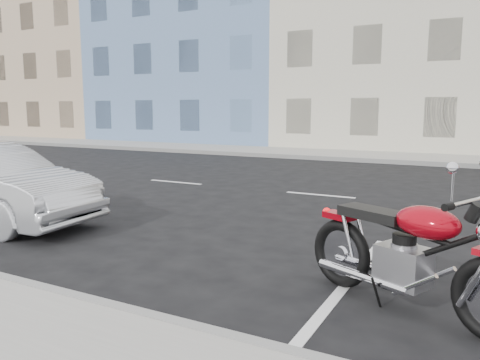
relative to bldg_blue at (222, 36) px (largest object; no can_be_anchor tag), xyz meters
The scene contains 6 objects.
ground 22.45m from the bldg_blue, 49.34° to the right, with size 120.00×120.00×0.00m, color black.
sidewalk_far 13.42m from the bldg_blue, 40.18° to the right, with size 80.00×3.40×0.15m, color gray.
curb_far 14.45m from the bldg_blue, 45.94° to the right, with size 80.00×0.12×0.16m, color gray.
bldg_far_west 12.01m from the bldg_blue, behind, with size 12.00×12.00×12.00m, color tan.
bldg_blue is the anchor object (origin of this frame).
bldg_cream 12.02m from the bldg_blue, ahead, with size 12.00×12.00×11.50m, color beige.
Camera 1 is at (1.28, -10.05, 1.93)m, focal length 35.00 mm.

